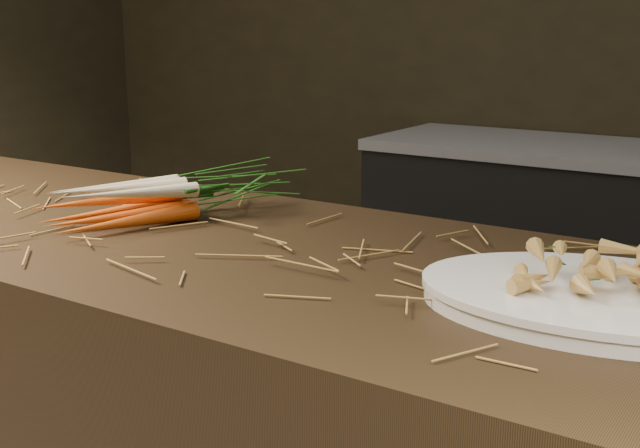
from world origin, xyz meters
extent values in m
cube|color=black|center=(0.30, 2.18, 0.40)|extent=(1.80, 0.60, 0.80)
cube|color=#99999E|center=(0.30, 2.18, 0.82)|extent=(1.82, 0.62, 0.04)
cone|color=#F05B21|center=(-0.21, 0.29, 0.92)|extent=(0.13, 0.27, 0.04)
cone|color=#F05B21|center=(-0.17, 0.27, 0.92)|extent=(0.15, 0.26, 0.04)
cone|color=#F05B21|center=(-0.13, 0.25, 0.92)|extent=(0.12, 0.27, 0.04)
cone|color=#F05B21|center=(-0.19, 0.27, 0.95)|extent=(0.15, 0.26, 0.04)
cone|color=beige|center=(-0.19, 0.29, 0.97)|extent=(0.10, 0.25, 0.04)
cone|color=beige|center=(-0.16, 0.27, 0.97)|extent=(0.14, 0.24, 0.04)
cone|color=beige|center=(-0.13, 0.26, 0.97)|extent=(0.13, 0.25, 0.04)
ellipsoid|color=#236319|center=(-0.07, 0.49, 0.95)|extent=(0.25, 0.28, 0.09)
camera|label=1|loc=(0.92, -0.71, 1.26)|focal=45.00mm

